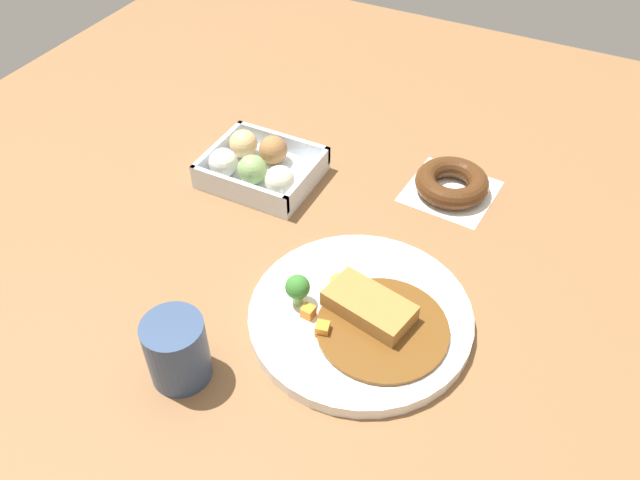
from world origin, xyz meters
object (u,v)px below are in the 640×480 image
at_px(curry_plate, 361,315).
at_px(coffee_mug, 177,350).
at_px(donut_box, 258,166).
at_px(chocolate_ring_donut, 452,183).

height_order(curry_plate, coffee_mug, coffee_mug).
bearing_deg(coffee_mug, curry_plate, 46.47).
distance_m(donut_box, coffee_mug, 0.39).
xyz_separation_m(chocolate_ring_donut, coffee_mug, (-0.18, -0.48, 0.03)).
bearing_deg(coffee_mug, chocolate_ring_donut, 69.46).
height_order(chocolate_ring_donut, coffee_mug, coffee_mug).
xyz_separation_m(curry_plate, donut_box, (-0.27, 0.20, 0.01)).
height_order(donut_box, coffee_mug, coffee_mug).
xyz_separation_m(curry_plate, chocolate_ring_donut, (0.02, 0.31, 0.00)).
bearing_deg(chocolate_ring_donut, curry_plate, -93.37).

